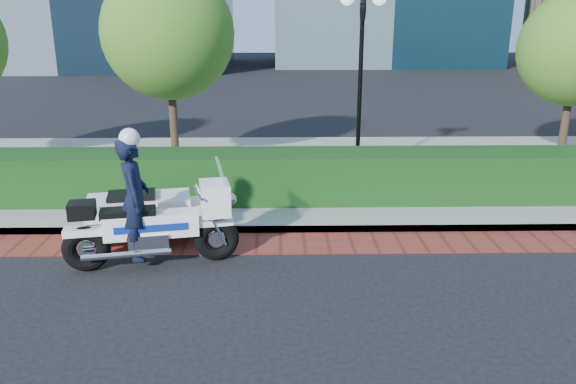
{
  "coord_description": "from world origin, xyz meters",
  "views": [
    {
      "loc": [
        -0.88,
        -7.61,
        3.76
      ],
      "look_at": [
        -0.71,
        1.33,
        1.0
      ],
      "focal_mm": 35.0,
      "sensor_mm": 36.0,
      "label": 1
    }
  ],
  "objects_px": {
    "lamppost": "(361,57)",
    "tree_b": "(168,33)",
    "tree_c": "(576,49)",
    "police_motorcycle": "(144,213)"
  },
  "relations": [
    {
      "from": "lamppost",
      "to": "tree_b",
      "type": "bearing_deg",
      "value": 163.89
    },
    {
      "from": "tree_c",
      "to": "police_motorcycle",
      "type": "relative_size",
      "value": 1.57
    },
    {
      "from": "tree_c",
      "to": "tree_b",
      "type": "bearing_deg",
      "value": 180.0
    },
    {
      "from": "tree_b",
      "to": "tree_c",
      "type": "distance_m",
      "value": 10.01
    },
    {
      "from": "lamppost",
      "to": "tree_b",
      "type": "relative_size",
      "value": 0.86
    },
    {
      "from": "tree_b",
      "to": "tree_c",
      "type": "bearing_deg",
      "value": -0.0
    },
    {
      "from": "lamppost",
      "to": "police_motorcycle",
      "type": "height_order",
      "value": "lamppost"
    },
    {
      "from": "tree_b",
      "to": "tree_c",
      "type": "xyz_separation_m",
      "value": [
        10.0,
        -0.0,
        -0.39
      ]
    },
    {
      "from": "tree_b",
      "to": "tree_c",
      "type": "height_order",
      "value": "tree_b"
    },
    {
      "from": "lamppost",
      "to": "tree_c",
      "type": "bearing_deg",
      "value": 13.3
    }
  ]
}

